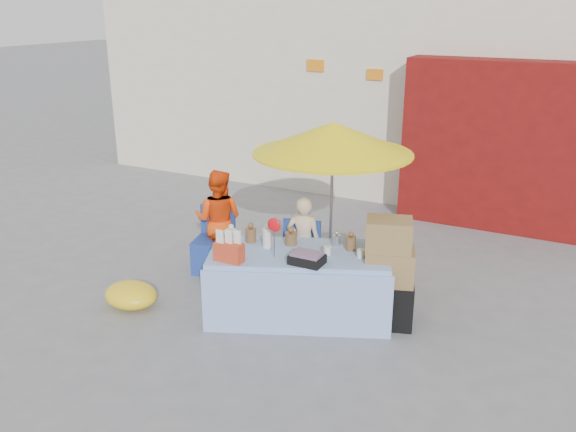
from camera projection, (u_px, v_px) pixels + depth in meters
The scene contains 10 objects.
ground at pixel (246, 308), 7.17m from camera, with size 80.00×80.00×0.00m, color slate.
backdrop at pixel (457, 18), 12.22m from camera, with size 14.00×8.00×7.80m.
market_table at pixel (298, 283), 6.89m from camera, with size 2.24×1.66×1.23m.
chair_left at pixel (214, 253), 8.09m from camera, with size 0.58×0.57×0.85m.
chair_right at pixel (298, 270), 7.56m from camera, with size 0.58×0.57×0.85m.
vendor_orange at pixel (219, 220), 8.07m from camera, with size 0.66×0.51×1.36m, color #FF470D.
vendor_beige at pixel (303, 242), 7.56m from camera, with size 0.43×0.28×1.17m, color beige.
umbrella at pixel (333, 139), 7.12m from camera, with size 1.90×1.90×2.09m.
box_stack at pixel (388, 276), 6.66m from camera, with size 0.67×0.60×1.23m.
tarp_bundle at pixel (131, 295), 7.16m from camera, with size 0.66×0.53×0.30m, color yellow.
Camera 1 is at (3.37, -5.47, 3.41)m, focal length 38.00 mm.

